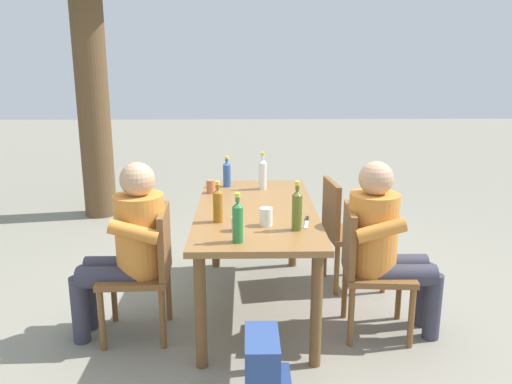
% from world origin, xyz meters
% --- Properties ---
extents(ground_plane, '(24.00, 24.00, 0.00)m').
position_xyz_m(ground_plane, '(0.00, 0.00, 0.00)').
color(ground_plane, gray).
extents(dining_table, '(1.72, 0.84, 0.76)m').
position_xyz_m(dining_table, '(0.00, 0.00, 0.67)').
color(dining_table, olive).
rests_on(dining_table, ground_plane).
extents(chair_far_left, '(0.46, 0.46, 0.87)m').
position_xyz_m(chair_far_left, '(-0.38, 0.72, 0.49)').
color(chair_far_left, brown).
rests_on(chair_far_left, ground_plane).
extents(chair_near_left, '(0.47, 0.47, 0.87)m').
position_xyz_m(chair_near_left, '(-0.38, -0.72, 0.49)').
color(chair_near_left, brown).
rests_on(chair_near_left, ground_plane).
extents(chair_near_right, '(0.48, 0.48, 0.87)m').
position_xyz_m(chair_near_right, '(0.38, -0.72, 0.49)').
color(chair_near_right, brown).
rests_on(chair_near_right, ground_plane).
extents(person_in_white_shirt, '(0.47, 0.61, 1.18)m').
position_xyz_m(person_in_white_shirt, '(-0.39, 0.83, 0.66)').
color(person_in_white_shirt, orange).
rests_on(person_in_white_shirt, ground_plane).
extents(person_in_plaid_shirt, '(0.47, 0.61, 1.18)m').
position_xyz_m(person_in_plaid_shirt, '(-0.39, -0.83, 0.66)').
color(person_in_plaid_shirt, orange).
rests_on(person_in_plaid_shirt, ground_plane).
extents(bottle_olive, '(0.06, 0.06, 0.31)m').
position_xyz_m(bottle_olive, '(-0.49, -0.24, 0.90)').
color(bottle_olive, '#566623').
rests_on(bottle_olive, dining_table).
extents(bottle_blue, '(0.06, 0.06, 0.26)m').
position_xyz_m(bottle_blue, '(0.65, 0.23, 0.87)').
color(bottle_blue, '#2D56A3').
rests_on(bottle_blue, dining_table).
extents(bottle_clear, '(0.06, 0.06, 0.30)m').
position_xyz_m(bottle_clear, '(0.56, -0.06, 0.90)').
color(bottle_clear, white).
rests_on(bottle_clear, dining_table).
extents(bottle_amber, '(0.06, 0.06, 0.27)m').
position_xyz_m(bottle_amber, '(-0.31, 0.25, 0.88)').
color(bottle_amber, '#996019').
rests_on(bottle_amber, dining_table).
extents(bottle_green, '(0.06, 0.06, 0.30)m').
position_xyz_m(bottle_green, '(-0.70, 0.12, 0.89)').
color(bottle_green, '#287A38').
rests_on(bottle_green, dining_table).
extents(cup_white, '(0.08, 0.08, 0.12)m').
position_xyz_m(cup_white, '(-0.39, -0.06, 0.82)').
color(cup_white, white).
rests_on(cup_white, dining_table).
extents(cup_terracotta, '(0.07, 0.07, 0.10)m').
position_xyz_m(cup_terracotta, '(0.44, 0.35, 0.82)').
color(cup_terracotta, '#BC6B47').
rests_on(cup_terracotta, dining_table).
extents(cup_glass, '(0.07, 0.07, 0.09)m').
position_xyz_m(cup_glass, '(-0.49, 0.13, 0.81)').
color(cup_glass, silver).
rests_on(cup_glass, dining_table).
extents(table_knife, '(0.24, 0.06, 0.01)m').
position_xyz_m(table_knife, '(-0.33, -0.33, 0.77)').
color(table_knife, silver).
rests_on(table_knife, dining_table).
extents(backpack_by_near_side, '(0.32, 0.23, 0.47)m').
position_xyz_m(backpack_by_near_side, '(-1.26, -0.02, 0.23)').
color(backpack_by_near_side, '#2D4784').
rests_on(backpack_by_near_side, ground_plane).
extents(backpack_by_far_side, '(0.32, 0.22, 0.44)m').
position_xyz_m(backpack_by_far_side, '(1.35, -0.39, 0.21)').
color(backpack_by_far_side, '#2D4784').
rests_on(backpack_by_far_side, ground_plane).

